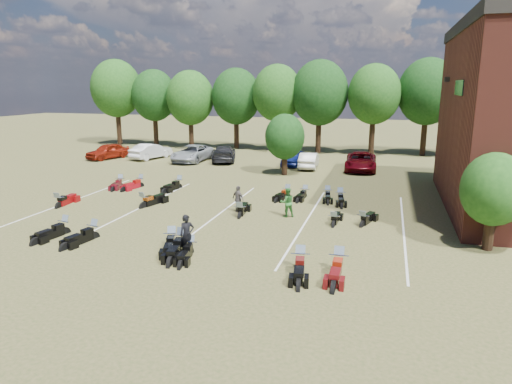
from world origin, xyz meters
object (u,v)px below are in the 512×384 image
(motorcycle_0, at_px, (94,239))
(motorcycle_7, at_px, (59,208))
(car_4, at_px, (293,158))
(person_grey, at_px, (238,199))
(motorcycle_3, at_px, (191,254))
(motorcycle_14, at_px, (121,186))
(person_black, at_px, (187,234))
(person_green, at_px, (287,202))
(car_0, at_px, (108,151))

(motorcycle_0, xyz_separation_m, motorcycle_7, (-5.43, 4.30, 0.00))
(car_4, distance_m, person_grey, 16.27)
(motorcycle_0, bearing_deg, car_4, 87.63)
(motorcycle_3, xyz_separation_m, motorcycle_14, (-10.46, 11.10, 0.00))
(car_4, height_order, motorcycle_14, car_4)
(car_4, relative_size, person_black, 2.40)
(car_4, height_order, motorcycle_7, car_4)
(person_black, height_order, motorcycle_0, person_black)
(person_green, xyz_separation_m, motorcycle_7, (-13.51, -1.90, -0.83))
(person_green, bearing_deg, car_4, -107.49)
(car_4, relative_size, motorcycle_7, 1.79)
(motorcycle_3, xyz_separation_m, motorcycle_7, (-10.74, 4.92, 0.00))
(person_black, distance_m, motorcycle_7, 11.69)
(car_4, height_order, person_green, person_green)
(car_0, bearing_deg, motorcycle_7, -46.19)
(person_green, distance_m, motorcycle_3, 7.41)
(motorcycle_7, bearing_deg, person_black, 150.98)
(motorcycle_0, distance_m, motorcycle_7, 6.93)
(person_grey, distance_m, motorcycle_7, 10.85)
(car_0, xyz_separation_m, motorcycle_0, (13.33, -21.22, -0.76))
(car_4, bearing_deg, person_black, -89.16)
(motorcycle_7, relative_size, motorcycle_14, 1.09)
(motorcycle_0, bearing_deg, motorcycle_14, 126.49)
(person_green, bearing_deg, motorcycle_3, 39.97)
(person_grey, distance_m, motorcycle_3, 6.97)
(motorcycle_7, bearing_deg, car_4, -124.16)
(motorcycle_3, bearing_deg, person_green, 59.27)
(car_0, relative_size, person_black, 2.54)
(person_green, bearing_deg, motorcycle_14, -45.80)
(person_black, relative_size, motorcycle_14, 0.81)
(car_4, relative_size, person_green, 2.55)
(motorcycle_0, distance_m, motorcycle_3, 5.34)
(car_4, bearing_deg, person_grey, -88.89)
(car_0, relative_size, motorcycle_14, 2.05)
(car_0, distance_m, person_grey, 23.80)
(motorcycle_0, bearing_deg, person_grey, 60.74)
(person_grey, xyz_separation_m, motorcycle_3, (0.10, -6.92, -0.78))
(motorcycle_0, bearing_deg, motorcycle_3, 3.58)
(person_black, bearing_deg, person_green, 27.75)
(car_0, relative_size, person_grey, 2.84)
(car_4, height_order, motorcycle_3, car_4)
(motorcycle_14, bearing_deg, motorcycle_3, -59.81)
(car_0, bearing_deg, car_4, 22.98)
(motorcycle_0, bearing_deg, person_green, 47.79)
(motorcycle_3, bearing_deg, motorcycle_7, 146.78)
(motorcycle_7, bearing_deg, person_grey, -173.60)
(motorcycle_14, bearing_deg, person_black, -60.13)
(person_green, height_order, motorcycle_0, person_green)
(person_green, xyz_separation_m, person_grey, (-2.88, 0.10, -0.04))
(motorcycle_0, xyz_separation_m, motorcycle_14, (-5.15, 10.47, 0.00))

